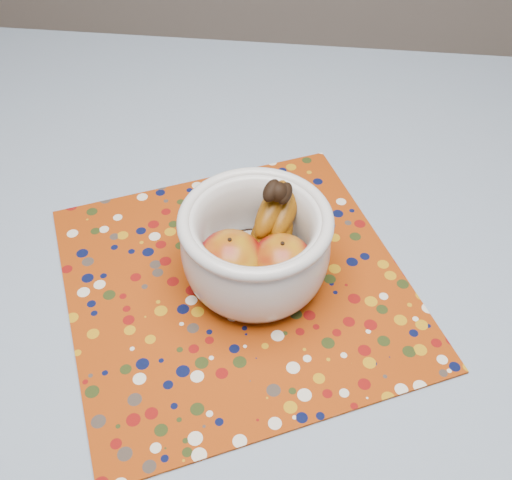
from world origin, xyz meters
The scene contains 4 objects.
table centered at (0.00, 0.00, 0.67)m, with size 1.20×1.20×0.75m.
tablecloth centered at (0.00, 0.00, 0.76)m, with size 1.32×1.32×0.01m, color slate.
placemat centered at (-0.04, 0.01, 0.76)m, with size 0.44×0.44×0.00m, color #892F07.
fruit_bowl centered at (-0.01, 0.03, 0.83)m, with size 0.19×0.20×0.14m.
Camera 1 is at (0.04, -0.49, 1.38)m, focal length 42.00 mm.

